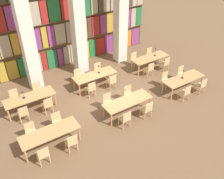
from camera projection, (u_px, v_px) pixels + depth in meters
name	position (u px, v px, depth m)	size (l,w,h in m)	color
ground_plane	(110.00, 99.00, 12.52)	(40.00, 40.00, 0.00)	brown
bookshelf_bank	(67.00, 20.00, 14.10)	(10.77, 0.35, 5.50)	brown
pillar_left	(26.00, 33.00, 11.77)	(0.63, 0.63, 6.00)	silver
pillar_center	(78.00, 22.00, 12.98)	(0.63, 0.63, 6.00)	silver
pillar_right	(121.00, 13.00, 14.18)	(0.63, 0.63, 6.00)	silver
reading_table_0	(50.00, 133.00, 9.62)	(2.32, 0.80, 0.73)	tan
chair_0	(43.00, 154.00, 9.01)	(0.42, 0.40, 0.87)	tan
chair_1	(31.00, 132.00, 9.95)	(0.42, 0.40, 0.87)	tan
chair_2	(72.00, 142.00, 9.51)	(0.42, 0.40, 0.87)	tan
chair_3	(58.00, 121.00, 10.45)	(0.42, 0.40, 0.87)	tan
reading_table_1	(128.00, 102.00, 11.24)	(2.32, 0.80, 0.73)	tan
chair_4	(125.00, 118.00, 10.60)	(0.42, 0.40, 0.87)	tan
chair_5	(108.00, 102.00, 11.55)	(0.42, 0.40, 0.87)	tan
chair_6	(147.00, 109.00, 11.13)	(0.42, 0.40, 0.87)	tan
chair_7	(129.00, 94.00, 12.07)	(0.42, 0.40, 0.87)	tan
reading_table_2	(184.00, 79.00, 12.79)	(2.32, 0.80, 0.73)	tan
chair_8	(185.00, 92.00, 12.18)	(0.42, 0.40, 0.87)	tan
chair_9	(166.00, 80.00, 13.12)	(0.42, 0.40, 0.87)	tan
chair_10	(201.00, 85.00, 12.69)	(0.42, 0.40, 0.87)	tan
chair_11	(182.00, 73.00, 13.63)	(0.42, 0.40, 0.87)	tan
desk_lamp_0	(183.00, 73.00, 12.56)	(0.14, 0.14, 0.49)	#232328
reading_table_3	(30.00, 98.00, 11.48)	(2.32, 0.80, 0.73)	tan
chair_12	(23.00, 113.00, 10.88)	(0.42, 0.40, 0.87)	tan
chair_13	(15.00, 98.00, 11.82)	(0.42, 0.40, 0.87)	tan
chair_14	(48.00, 105.00, 11.37)	(0.42, 0.40, 0.87)	tan
chair_15	(38.00, 90.00, 12.32)	(0.42, 0.40, 0.87)	tan
desk_lamp_1	(23.00, 93.00, 11.22)	(0.14, 0.14, 0.40)	#232328
reading_table_4	(95.00, 76.00, 13.08)	(2.32, 0.80, 0.73)	tan
chair_16	(91.00, 89.00, 12.44)	(0.42, 0.40, 0.87)	tan
chair_17	(79.00, 76.00, 13.39)	(0.42, 0.40, 0.87)	tan
chair_18	(112.00, 81.00, 12.99)	(0.42, 0.40, 0.87)	tan
chair_19	(99.00, 70.00, 13.94)	(0.42, 0.40, 0.87)	tan
desk_lamp_2	(99.00, 68.00, 13.01)	(0.14, 0.14, 0.47)	#232328
reading_table_5	(150.00, 58.00, 14.67)	(2.32, 0.80, 0.73)	tan
chair_20	(149.00, 69.00, 14.04)	(0.42, 0.40, 0.87)	tan
chair_21	(135.00, 59.00, 14.98)	(0.42, 0.40, 0.87)	tan
chair_22	(165.00, 63.00, 14.57)	(0.42, 0.40, 0.87)	tan
chair_23	(150.00, 54.00, 15.51)	(0.42, 0.40, 0.87)	tan
desk_lamp_3	(155.00, 50.00, 14.62)	(0.14, 0.14, 0.50)	#232328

